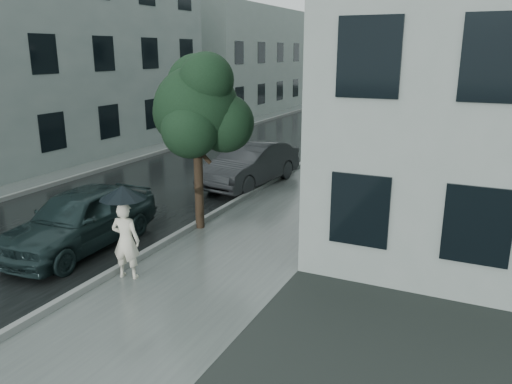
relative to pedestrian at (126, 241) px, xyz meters
The scene contains 15 objects.
ground 1.52m from the pedestrian, 17.30° to the left, with size 120.00×120.00×0.00m, color black.
sidewalk 12.49m from the pedestrian, 83.32° to the left, with size 3.50×60.00×0.01m, color slate.
kerb_near 12.40m from the pedestrian, 91.74° to the left, with size 0.15×60.00×0.15m, color slate.
asphalt_road 12.99m from the pedestrian, 107.39° to the left, with size 6.85×60.00×0.00m, color black.
kerb_far 14.43m from the pedestrian, 120.80° to the left, with size 0.15×60.00×0.15m, color slate.
sidewalk_far 14.92m from the pedestrian, 123.85° to the left, with size 1.70×60.00×0.01m, color #4C5451.
building_near 21.28m from the pedestrian, 71.44° to the left, with size 7.02×36.00×9.00m.
building_far_a 15.60m from the pedestrian, 146.33° to the left, with size 7.02×20.00×9.50m.
building_far_b 33.02m from the pedestrian, 112.48° to the left, with size 7.02×18.00×8.00m.
pedestrian is the anchor object (origin of this frame).
umbrella 1.07m from the pedestrian, 22.32° to the right, with size 1.02×1.02×1.17m.
street_tree 4.24m from the pedestrian, 94.14° to the left, with size 2.92×2.65×4.71m.
lamp_post 13.61m from the pedestrian, 91.72° to the left, with size 0.85×0.32×5.05m.
car_near 2.31m from the pedestrian, 157.74° to the left, with size 1.79×4.44×1.51m, color #182828.
car_far 8.20m from the pedestrian, 97.01° to the left, with size 1.61×4.62×1.52m, color #222427.
Camera 1 is at (5.49, -8.13, 4.71)m, focal length 35.00 mm.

